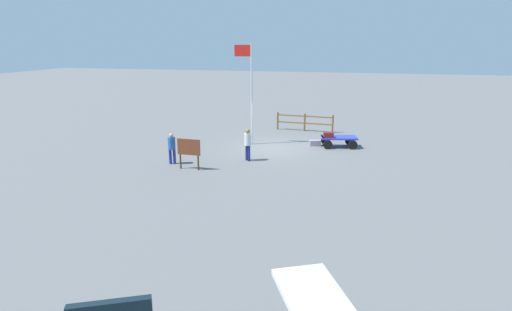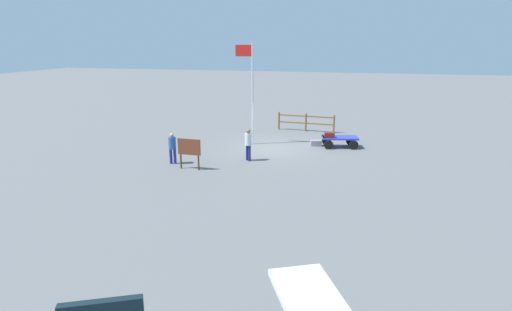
{
  "view_description": "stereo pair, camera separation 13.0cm",
  "coord_description": "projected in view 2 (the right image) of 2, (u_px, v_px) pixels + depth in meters",
  "views": [
    {
      "loc": [
        -4.61,
        22.69,
        5.89
      ],
      "look_at": [
        -0.47,
        6.0,
        1.19
      ],
      "focal_mm": 29.65,
      "sensor_mm": 36.0,
      "label": 1
    },
    {
      "loc": [
        -4.74,
        22.66,
        5.89
      ],
      "look_at": [
        -0.47,
        6.0,
        1.19
      ],
      "focal_mm": 29.65,
      "sensor_mm": 36.0,
      "label": 2
    }
  ],
  "objects": [
    {
      "name": "worker_trailing",
      "position": [
        172.0,
        146.0,
        20.67
      ],
      "size": [
        0.43,
        0.43,
        1.54
      ],
      "color": "navy",
      "rests_on": "ground"
    },
    {
      "name": "flagpole",
      "position": [
        250.0,
        85.0,
        23.99
      ],
      "size": [
        1.03,
        0.11,
        5.75
      ],
      "color": "silver",
      "rests_on": "ground"
    },
    {
      "name": "wooden_fence",
      "position": [
        306.0,
        121.0,
        28.22
      ],
      "size": [
        3.85,
        0.39,
        1.18
      ],
      "color": "brown",
      "rests_on": "ground"
    },
    {
      "name": "suitcase_navy",
      "position": [
        329.0,
        135.0,
        23.74
      ],
      "size": [
        0.62,
        0.48,
        0.28
      ],
      "color": "maroon",
      "rests_on": "luggage_cart"
    },
    {
      "name": "luggage_cart",
      "position": [
        340.0,
        140.0,
        24.0
      ],
      "size": [
        2.15,
        1.52,
        0.61
      ],
      "color": "#303BC2",
      "rests_on": "ground"
    },
    {
      "name": "ground_plane",
      "position": [
        274.0,
        148.0,
        23.86
      ],
      "size": [
        120.0,
        120.0,
        0.0
      ],
      "primitive_type": "plane",
      "color": "slate"
    },
    {
      "name": "suitcase_dark",
      "position": [
        316.0,
        143.0,
        24.38
      ],
      "size": [
        0.7,
        0.52,
        0.33
      ],
      "color": "gray",
      "rests_on": "ground"
    },
    {
      "name": "worker_lead",
      "position": [
        248.0,
        142.0,
        21.18
      ],
      "size": [
        0.49,
        0.49,
        1.64
      ],
      "color": "navy",
      "rests_on": "ground"
    },
    {
      "name": "signboard",
      "position": [
        189.0,
        149.0,
        19.74
      ],
      "size": [
        1.14,
        0.11,
        1.46
      ],
      "color": "#4C3319",
      "rests_on": "ground"
    }
  ]
}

